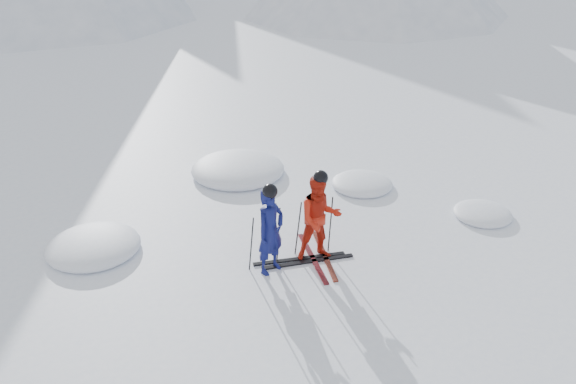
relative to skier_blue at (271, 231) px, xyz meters
name	(u,v)px	position (x,y,z in m)	size (l,w,h in m)	color
ground	(367,241)	(2.06, 0.18, -0.79)	(160.00, 160.00, 0.00)	white
skier_blue	(271,231)	(0.00, 0.00, 0.00)	(0.57, 0.38, 1.58)	#0D1253
skier_red	(320,218)	(0.95, 0.04, 0.03)	(0.79, 0.62, 1.63)	red
pole_blue_left	(251,244)	(-0.30, 0.15, -0.26)	(0.02, 0.02, 1.05)	black
pole_blue_right	(278,235)	(0.25, 0.25, -0.26)	(0.02, 0.02, 1.05)	black
pole_red_left	(298,228)	(0.65, 0.29, -0.25)	(0.02, 0.02, 1.08)	black
pole_red_right	(330,224)	(1.25, 0.19, -0.25)	(0.02, 0.02, 1.08)	black
ski_worn_left	(313,258)	(0.83, 0.04, -0.77)	(0.09, 1.70, 0.03)	black
ski_worn_right	(324,255)	(1.07, 0.04, -0.77)	(0.09, 1.70, 0.03)	black
ski_loose_a	(299,259)	(0.60, 0.11, -0.77)	(0.09, 1.70, 0.03)	black
ski_loose_b	(308,262)	(0.70, -0.04, -0.77)	(0.09, 1.70, 0.03)	black
snow_lumps	(242,195)	(0.50, 2.94, -0.79)	(8.95, 5.66, 0.48)	white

